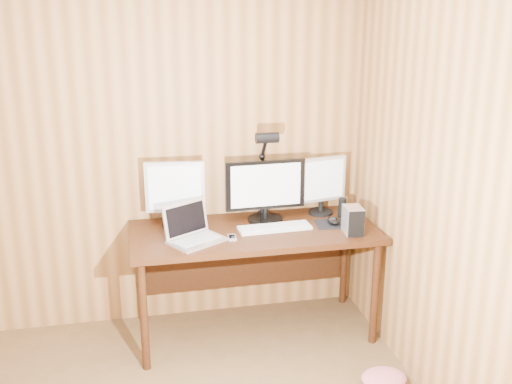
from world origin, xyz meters
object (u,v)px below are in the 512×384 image
object	(u,v)px
monitor_center	(265,190)
speaker	(342,208)
laptop	(192,231)
hard_drive	(353,220)
mouse	(333,221)
desk_lamp	(265,161)
keyboard	(275,228)
phone	(232,237)
monitor_left	(175,192)
monitor_right	(322,184)
desk	(252,243)

from	to	relation	value
monitor_center	speaker	world-z (taller)	monitor_center
laptop	hard_drive	world-z (taller)	laptop
monitor_center	mouse	distance (m)	0.50
monitor_center	desk_lamp	size ratio (longest dim) A/B	0.83
monitor_center	keyboard	xyz separation A→B (m)	(0.02, -0.17, -0.21)
keyboard	phone	xyz separation A→B (m)	(-0.30, -0.10, -0.01)
monitor_center	phone	bearing A→B (deg)	-137.12
mouse	hard_drive	size ratio (longest dim) A/B	0.67
monitor_left	desk_lamp	xyz separation A→B (m)	(0.60, 0.01, 0.17)
laptop	hard_drive	distance (m)	1.02
keyboard	mouse	xyz separation A→B (m)	(0.41, 0.01, 0.01)
laptop	desk_lamp	size ratio (longest dim) A/B	0.61
keyboard	phone	world-z (taller)	keyboard
laptop	phone	xyz separation A→B (m)	(0.25, -0.02, -0.05)
laptop	phone	world-z (taller)	laptop
hard_drive	mouse	bearing A→B (deg)	114.69
mouse	hard_drive	xyz separation A→B (m)	(0.07, -0.18, 0.06)
monitor_right	laptop	world-z (taller)	monitor_right
monitor_right	phone	xyz separation A→B (m)	(-0.69, -0.34, -0.21)
monitor_left	laptop	world-z (taller)	monitor_left
desk	hard_drive	size ratio (longest dim) A/B	9.20
monitor_left	phone	xyz separation A→B (m)	(0.32, -0.30, -0.23)
monitor_right	keyboard	distance (m)	0.50
keyboard	phone	bearing A→B (deg)	-163.97
monitor_right	speaker	xyz separation A→B (m)	(0.12, -0.10, -0.15)
monitor_left	speaker	bearing A→B (deg)	4.14
desk_lamp	desk	bearing A→B (deg)	-133.80
monitor_right	desk_lamp	size ratio (longest dim) A/B	0.62
mouse	desk	bearing A→B (deg)	178.41
mouse	monitor_left	bearing A→B (deg)	177.39
desk	laptop	world-z (taller)	laptop
hard_drive	desk_lamp	distance (m)	0.70
mouse	speaker	bearing A→B (deg)	57.81
laptop	mouse	xyz separation A→B (m)	(0.95, 0.09, -0.03)
monitor_left	phone	distance (m)	0.49
monitor_center	hard_drive	bearing A→B (deg)	-36.35
laptop	mouse	distance (m)	0.95
monitor_center	monitor_left	world-z (taller)	monitor_left
monitor_center	laptop	distance (m)	0.60
monitor_left	laptop	bearing A→B (deg)	-67.25
speaker	monitor_left	bearing A→B (deg)	176.95
phone	mouse	bearing A→B (deg)	12.04
monitor_center	desk_lamp	distance (m)	0.19
hard_drive	phone	size ratio (longest dim) A/B	1.72
monitor_right	laptop	xyz separation A→B (m)	(-0.93, -0.31, -0.16)
keyboard	laptop	bearing A→B (deg)	-174.63
hard_drive	desk_lamp	xyz separation A→B (m)	(-0.49, 0.38, 0.32)
monitor_left	laptop	xyz separation A→B (m)	(0.08, -0.27, -0.18)
monitor_left	keyboard	size ratio (longest dim) A/B	0.90
monitor_left	keyboard	xyz separation A→B (m)	(0.62, -0.19, -0.22)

